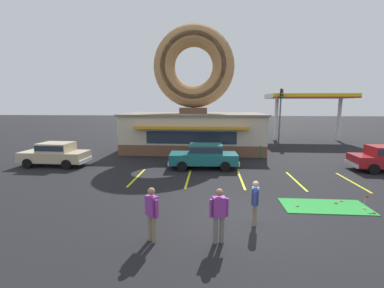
{
  "coord_description": "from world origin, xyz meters",
  "views": [
    {
      "loc": [
        -1.21,
        -9.13,
        4.26
      ],
      "look_at": [
        -2.25,
        5.0,
        2.0
      ],
      "focal_mm": 24.0,
      "sensor_mm": 36.0,
      "label": 1
    }
  ],
  "objects_px": {
    "car_champagne": "(55,153)",
    "pedestrian_leather_jacket_man": "(219,213)",
    "pedestrian_blue_sweater_man": "(255,201)",
    "trash_bin": "(260,151)",
    "putting_flag_pin": "(366,199)",
    "golf_ball": "(306,205)",
    "car_teal": "(204,155)",
    "pedestrian_hooded_kid": "(152,212)",
    "traffic_light_pole": "(281,108)"
  },
  "relations": [
    {
      "from": "putting_flag_pin",
      "to": "pedestrian_leather_jacket_man",
      "type": "height_order",
      "value": "pedestrian_leather_jacket_man"
    },
    {
      "from": "car_teal",
      "to": "pedestrian_hooded_kid",
      "type": "relative_size",
      "value": 2.67
    },
    {
      "from": "car_teal",
      "to": "trash_bin",
      "type": "xyz_separation_m",
      "value": [
        4.31,
        3.81,
        -0.37
      ]
    },
    {
      "from": "car_champagne",
      "to": "pedestrian_leather_jacket_man",
      "type": "bearing_deg",
      "value": -39.94
    },
    {
      "from": "car_teal",
      "to": "traffic_light_pole",
      "type": "distance_m",
      "value": 13.98
    },
    {
      "from": "pedestrian_blue_sweater_man",
      "to": "pedestrian_hooded_kid",
      "type": "relative_size",
      "value": 0.92
    },
    {
      "from": "putting_flag_pin",
      "to": "pedestrian_blue_sweater_man",
      "type": "height_order",
      "value": "pedestrian_blue_sweater_man"
    },
    {
      "from": "pedestrian_blue_sweater_man",
      "to": "golf_ball",
      "type": "bearing_deg",
      "value": 36.33
    },
    {
      "from": "golf_ball",
      "to": "trash_bin",
      "type": "height_order",
      "value": "trash_bin"
    },
    {
      "from": "golf_ball",
      "to": "putting_flag_pin",
      "type": "xyz_separation_m",
      "value": [
        2.3,
        -0.1,
        0.39
      ]
    },
    {
      "from": "car_champagne",
      "to": "pedestrian_hooded_kid",
      "type": "distance_m",
      "value": 12.76
    },
    {
      "from": "traffic_light_pole",
      "to": "golf_ball",
      "type": "bearing_deg",
      "value": -100.76
    },
    {
      "from": "golf_ball",
      "to": "trash_bin",
      "type": "xyz_separation_m",
      "value": [
        -0.1,
        9.94,
        0.45
      ]
    },
    {
      "from": "pedestrian_blue_sweater_man",
      "to": "pedestrian_leather_jacket_man",
      "type": "distance_m",
      "value": 1.84
    },
    {
      "from": "car_champagne",
      "to": "trash_bin",
      "type": "height_order",
      "value": "car_champagne"
    },
    {
      "from": "golf_ball",
      "to": "car_teal",
      "type": "relative_size",
      "value": 0.01
    },
    {
      "from": "pedestrian_blue_sweater_man",
      "to": "trash_bin",
      "type": "xyz_separation_m",
      "value": [
        2.32,
        11.72,
        -0.38
      ]
    },
    {
      "from": "pedestrian_blue_sweater_man",
      "to": "putting_flag_pin",
      "type": "bearing_deg",
      "value": 19.66
    },
    {
      "from": "pedestrian_blue_sweater_man",
      "to": "traffic_light_pole",
      "type": "height_order",
      "value": "traffic_light_pole"
    },
    {
      "from": "car_champagne",
      "to": "traffic_light_pole",
      "type": "relative_size",
      "value": 0.79
    },
    {
      "from": "putting_flag_pin",
      "to": "car_champagne",
      "type": "height_order",
      "value": "car_champagne"
    },
    {
      "from": "pedestrian_blue_sweater_man",
      "to": "traffic_light_pole",
      "type": "distance_m",
      "value": 20.25
    },
    {
      "from": "pedestrian_leather_jacket_man",
      "to": "traffic_light_pole",
      "type": "xyz_separation_m",
      "value": [
        7.03,
        20.51,
        2.74
      ]
    },
    {
      "from": "trash_bin",
      "to": "traffic_light_pole",
      "type": "xyz_separation_m",
      "value": [
        3.41,
        7.49,
        3.21
      ]
    },
    {
      "from": "car_champagne",
      "to": "car_teal",
      "type": "relative_size",
      "value": 0.99
    },
    {
      "from": "putting_flag_pin",
      "to": "trash_bin",
      "type": "xyz_separation_m",
      "value": [
        -2.4,
        10.03,
        0.06
      ]
    },
    {
      "from": "traffic_light_pole",
      "to": "pedestrian_hooded_kid",
      "type": "bearing_deg",
      "value": -113.83
    },
    {
      "from": "car_champagne",
      "to": "traffic_light_pole",
      "type": "distance_m",
      "value": 21.43
    },
    {
      "from": "pedestrian_hooded_kid",
      "to": "pedestrian_leather_jacket_man",
      "type": "distance_m",
      "value": 2.06
    },
    {
      "from": "car_teal",
      "to": "pedestrian_blue_sweater_man",
      "type": "relative_size",
      "value": 2.9
    },
    {
      "from": "pedestrian_blue_sweater_man",
      "to": "trash_bin",
      "type": "height_order",
      "value": "pedestrian_blue_sweater_man"
    },
    {
      "from": "putting_flag_pin",
      "to": "car_champagne",
      "type": "relative_size",
      "value": 0.12
    },
    {
      "from": "pedestrian_hooded_kid",
      "to": "golf_ball",
      "type": "bearing_deg",
      "value": 28.58
    },
    {
      "from": "traffic_light_pole",
      "to": "pedestrian_leather_jacket_man",
      "type": "bearing_deg",
      "value": -108.93
    },
    {
      "from": "car_champagne",
      "to": "pedestrian_leather_jacket_man",
      "type": "xyz_separation_m",
      "value": [
        10.9,
        -9.13,
        0.09
      ]
    },
    {
      "from": "golf_ball",
      "to": "car_teal",
      "type": "distance_m",
      "value": 7.6
    },
    {
      "from": "putting_flag_pin",
      "to": "traffic_light_pole",
      "type": "relative_size",
      "value": 0.09
    },
    {
      "from": "pedestrian_blue_sweater_man",
      "to": "trash_bin",
      "type": "distance_m",
      "value": 11.95
    },
    {
      "from": "trash_bin",
      "to": "pedestrian_blue_sweater_man",
      "type": "bearing_deg",
      "value": -101.21
    },
    {
      "from": "car_champagne",
      "to": "pedestrian_leather_jacket_man",
      "type": "relative_size",
      "value": 2.66
    },
    {
      "from": "golf_ball",
      "to": "car_champagne",
      "type": "distance_m",
      "value": 15.84
    },
    {
      "from": "car_teal",
      "to": "pedestrian_leather_jacket_man",
      "type": "relative_size",
      "value": 2.68
    },
    {
      "from": "pedestrian_leather_jacket_man",
      "to": "traffic_light_pole",
      "type": "relative_size",
      "value": 0.3
    },
    {
      "from": "pedestrian_leather_jacket_man",
      "to": "golf_ball",
      "type": "bearing_deg",
      "value": 39.64
    },
    {
      "from": "car_champagne",
      "to": "car_teal",
      "type": "distance_m",
      "value": 10.21
    },
    {
      "from": "trash_bin",
      "to": "traffic_light_pole",
      "type": "height_order",
      "value": "traffic_light_pole"
    },
    {
      "from": "putting_flag_pin",
      "to": "pedestrian_hooded_kid",
      "type": "height_order",
      "value": "pedestrian_hooded_kid"
    },
    {
      "from": "golf_ball",
      "to": "pedestrian_hooded_kid",
      "type": "xyz_separation_m",
      "value": [
        -5.78,
        -3.15,
        0.92
      ]
    },
    {
      "from": "golf_ball",
      "to": "trash_bin",
      "type": "distance_m",
      "value": 9.95
    },
    {
      "from": "pedestrian_blue_sweater_man",
      "to": "traffic_light_pole",
      "type": "xyz_separation_m",
      "value": [
        5.73,
        19.21,
        2.83
      ]
    }
  ]
}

